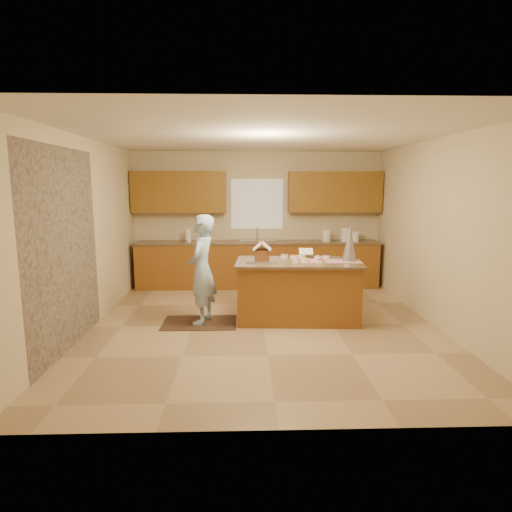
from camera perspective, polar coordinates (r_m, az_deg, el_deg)
name	(u,v)px	position (r m, az deg, el deg)	size (l,w,h in m)	color
floor	(263,325)	(6.42, 0.96, -9.13)	(5.50, 5.50, 0.00)	tan
ceiling	(264,136)	(6.12, 1.03, 15.59)	(5.50, 5.50, 0.00)	silver
wall_back	(257,219)	(8.86, 0.13, 4.94)	(5.50, 5.50, 0.00)	beige
wall_front	(280,273)	(3.41, 3.25, -2.30)	(5.50, 5.50, 0.00)	beige
wall_left	(86,235)	(6.50, -21.62, 2.65)	(5.50, 5.50, 0.00)	beige
wall_right	(437,233)	(6.73, 22.81, 2.78)	(5.50, 5.50, 0.00)	beige
stone_accent	(64,250)	(5.76, -24.03, 0.70)	(2.50, 2.50, 0.00)	gray
window_curtain	(257,204)	(8.81, 0.13, 6.87)	(1.05, 0.03, 1.00)	white
back_counter_base	(257,265)	(8.68, 0.19, -1.21)	(4.80, 0.60, 0.88)	brown
back_counter_top	(257,243)	(8.61, 0.19, 1.80)	(4.85, 0.63, 0.04)	brown
upper_cabinet_left	(179,192)	(8.74, -10.15, 8.34)	(1.85, 0.35, 0.80)	brown
upper_cabinet_right	(335,192)	(8.84, 10.36, 8.35)	(1.85, 0.35, 0.80)	brown
sink	(257,243)	(8.61, 0.19, 1.73)	(0.70, 0.45, 0.12)	silver
faucet	(257,234)	(8.77, 0.15, 2.99)	(0.03, 0.03, 0.28)	silver
island_base	(298,292)	(6.59, 5.53, -4.74)	(1.77, 0.89, 0.87)	brown
island_top	(298,262)	(6.50, 5.59, -0.86)	(1.85, 0.97, 0.04)	brown
table_runner	(328,261)	(6.54, 9.48, -0.68)	(0.99, 0.35, 0.01)	#A00F0B
baking_tray	(262,261)	(6.43, 0.80, -0.64)	(0.45, 0.34, 0.02)	silver
cookbook	(306,252)	(6.86, 6.63, 0.58)	(0.22, 0.02, 0.18)	white
tinsel_tree	(350,243)	(6.60, 12.29, 1.68)	(0.22, 0.22, 0.54)	silver
rug	(200,323)	(6.56, -7.46, -8.74)	(1.09, 0.71, 0.01)	black
boy	(202,269)	(6.35, -7.17, -1.78)	(0.59, 0.38, 1.61)	#9DBADF
canister_a	(326,236)	(8.75, 9.32, 2.67)	(0.16, 0.16, 0.23)	white
canister_b	(345,235)	(8.83, 11.75, 2.79)	(0.18, 0.18, 0.27)	white
canister_c	(355,236)	(8.88, 13.03, 2.59)	(0.14, 0.14, 0.21)	white
paper_towel	(188,236)	(8.65, -8.96, 2.67)	(0.11, 0.11, 0.25)	white
gingerbread_house	(262,253)	(6.41, 0.80, 0.38)	(0.29, 0.29, 0.28)	brown
candy_bowls	(306,258)	(6.59, 6.59, -0.32)	(0.75, 0.60, 0.05)	#FF78CB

